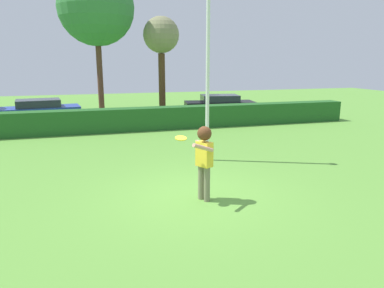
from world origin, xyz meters
name	(u,v)px	position (x,y,z in m)	size (l,w,h in m)	color
ground_plane	(194,196)	(0.00, 0.00, 0.00)	(60.00, 60.00, 0.00)	#5E9A3A
person	(204,154)	(0.13, -0.32, 1.13)	(0.62, 0.77, 1.79)	#7B745B
frisbee	(181,138)	(-0.42, -0.31, 1.54)	(0.27, 0.26, 0.08)	yellow
lamppost	(208,51)	(1.36, 3.04, 3.53)	(0.24, 0.24, 6.43)	silver
hedge_row	(140,119)	(0.00, 9.04, 0.54)	(22.14, 0.90, 1.08)	#225922
parked_car_blue	(39,110)	(-4.88, 12.80, 0.69)	(4.39, 2.25, 1.25)	#263FA5
parked_car_black	(220,104)	(5.43, 12.53, 0.69)	(4.42, 2.34, 1.25)	black
oak_tree	(161,38)	(2.15, 13.93, 4.62)	(2.15, 2.15, 5.87)	#53351F
birch_tree	(96,7)	(-1.52, 14.22, 6.22)	(4.33, 4.33, 8.41)	brown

